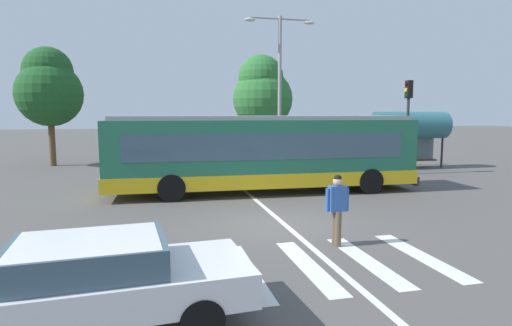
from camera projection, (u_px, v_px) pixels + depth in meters
The scene contains 14 objects.
ground_plane at pixel (276, 223), 12.27m from camera, with size 160.00×160.00×0.00m, color #514F4C.
city_transit_bus at pixel (263, 153), 16.90m from camera, with size 12.33×2.98×3.06m.
pedestrian_crossing_street at pixel (337, 206), 10.08m from camera, with size 0.58×0.34×1.72m.
foreground_sedan at pixel (94, 279), 6.16m from camera, with size 4.62×2.14×1.35m.
parked_car_red at pixel (180, 149), 28.29m from camera, with size 2.12×4.61×1.35m.
parked_car_charcoal at pixel (222, 148), 28.98m from camera, with size 1.89×4.51×1.35m.
parked_car_champagne at pixel (259, 148), 29.21m from camera, with size 2.18×4.63×1.35m.
traffic_light_far_corner at pixel (408, 112), 21.68m from camera, with size 0.33×0.32×4.82m.
bus_stop_shelter at pixel (410, 126), 24.23m from camera, with size 4.46×1.54×3.25m.
twin_arm_street_lamp at pixel (280, 76), 23.38m from camera, with size 3.97×0.32×8.41m.
background_tree_left at pixel (49, 87), 25.18m from camera, with size 3.84×3.84×7.09m.
background_tree_right at pixel (262, 93), 29.05m from camera, with size 4.11×4.11×7.12m.
crosswalk_painted_stripes at pixel (308, 266), 8.83m from camera, with size 5.76×3.25×0.01m.
lane_center_line at pixel (265, 208), 14.25m from camera, with size 0.16×24.00×0.01m, color silver.
Camera 1 is at (-3.37, -11.52, 3.16)m, focal length 29.77 mm.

